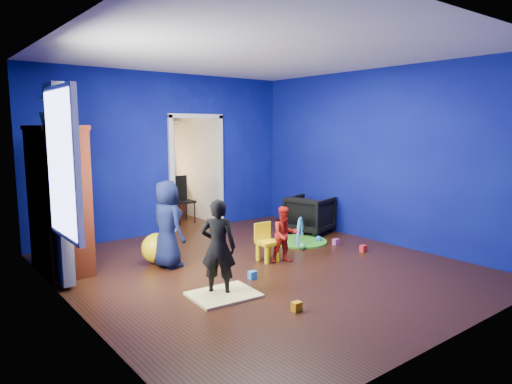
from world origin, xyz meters
TOP-DOWN VIEW (x-y plane):
  - floor at (0.00, 0.00)m, footprint 5.00×5.50m
  - ceiling at (0.00, 0.00)m, footprint 5.00×5.50m
  - wall_back at (0.00, 2.75)m, footprint 5.00×0.02m
  - wall_front at (0.00, -2.75)m, footprint 5.00×0.02m
  - wall_left at (-2.50, 0.00)m, footprint 0.02×5.50m
  - wall_right at (2.50, 0.00)m, footprint 0.02×5.50m
  - alcove at (0.60, 3.62)m, footprint 1.00×1.75m
  - armchair at (2.02, 1.10)m, footprint 0.92×0.91m
  - child_black at (-1.02, -0.47)m, footprint 0.48×0.48m
  - child_navy at (-1.00, 0.84)m, footprint 0.45×0.63m
  - toddler_red at (0.43, -0.00)m, footprint 0.47×0.42m
  - vase at (-2.21, 1.29)m, footprint 0.24×0.24m
  - potted_plant at (-2.21, 1.81)m, footprint 0.25×0.25m
  - tv_armoire at (-2.21, 1.59)m, footprint 0.58×1.14m
  - crt_tv at (-2.17, 1.59)m, footprint 0.46×0.70m
  - yellow_blanket at (-1.02, -0.57)m, footprint 0.80×0.66m
  - hopper_ball at (-1.05, 1.09)m, footprint 0.44×0.44m
  - kid_chair at (0.28, 0.20)m, footprint 0.30×0.30m
  - play_mat at (1.41, 0.71)m, footprint 0.92×0.92m
  - toy_arch at (1.41, 0.71)m, footprint 0.66×0.57m
  - window_left at (-2.48, 0.35)m, footprint 0.03×0.95m
  - curtain at (-2.37, 0.90)m, footprint 0.14×0.42m
  - doorway at (0.60, 2.75)m, footprint 1.16×0.10m
  - study_desk at (0.60, 4.26)m, footprint 0.88×0.44m
  - desk_monitor at (0.60, 4.38)m, footprint 0.40×0.05m
  - desk_lamp at (0.32, 4.32)m, footprint 0.14×0.14m
  - folding_chair at (0.60, 3.30)m, footprint 0.40×0.40m
  - book_shelf at (0.60, 4.37)m, footprint 0.88×0.24m
  - toy_0 at (1.78, -0.34)m, footprint 0.10×0.08m
  - toy_1 at (1.65, 0.51)m, footprint 0.11×0.11m
  - toy_2 at (-0.65, -1.41)m, footprint 0.10×0.08m
  - toy_3 at (1.10, 0.33)m, footprint 0.11×0.11m
  - toy_4 at (1.74, 0.20)m, footprint 0.10×0.08m
  - toy_5 at (-0.39, -0.30)m, footprint 0.10×0.08m

SIDE VIEW (x-z plane):
  - floor at x=0.00m, z-range -0.01..0.01m
  - play_mat at x=1.41m, z-range 0.00..0.02m
  - yellow_blanket at x=-1.02m, z-range 0.00..0.03m
  - toy_arch at x=1.41m, z-range -0.39..0.43m
  - toy_0 at x=1.78m, z-range 0.00..0.10m
  - toy_2 at x=-0.65m, z-range 0.00..0.10m
  - toy_4 at x=1.74m, z-range 0.00..0.10m
  - toy_5 at x=-0.39m, z-range 0.00..0.10m
  - toy_1 at x=1.65m, z-range 0.00..0.11m
  - toy_3 at x=1.10m, z-range 0.00..0.11m
  - hopper_ball at x=-1.05m, z-range 0.00..0.44m
  - kid_chair at x=0.28m, z-range 0.00..0.50m
  - armchair at x=2.02m, z-range 0.00..0.68m
  - study_desk at x=0.60m, z-range 0.00..0.75m
  - toddler_red at x=0.43m, z-range 0.00..0.81m
  - folding_chair at x=0.60m, z-range 0.00..0.92m
  - child_black at x=-1.02m, z-range 0.00..1.13m
  - child_navy at x=-1.00m, z-range 0.00..1.22m
  - desk_lamp at x=0.32m, z-range 0.86..1.00m
  - desk_monitor at x=0.60m, z-range 0.79..1.11m
  - tv_armoire at x=-2.21m, z-range 0.00..1.96m
  - crt_tv at x=-2.17m, z-range 0.75..1.29m
  - doorway at x=0.60m, z-range 0.00..2.10m
  - alcove at x=0.60m, z-range 0.00..2.50m
  - curtain at x=-2.37m, z-range 0.05..2.45m
  - wall_back at x=0.00m, z-range 0.00..2.90m
  - wall_front at x=0.00m, z-range 0.00..2.90m
  - wall_left at x=-2.50m, z-range 0.00..2.90m
  - wall_right at x=2.50m, z-range 0.00..2.90m
  - window_left at x=-2.48m, z-range 0.77..2.33m
  - book_shelf at x=0.60m, z-range 2.00..2.04m
  - vase at x=-2.21m, z-range 1.96..2.19m
  - potted_plant at x=-2.21m, z-range 1.96..2.39m
  - ceiling at x=0.00m, z-range 2.90..2.90m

